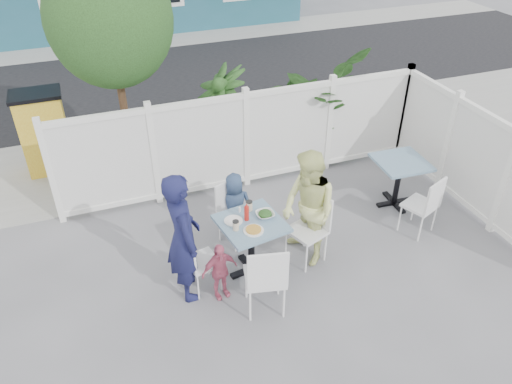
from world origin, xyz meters
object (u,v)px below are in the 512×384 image
object	(u,v)px
chair_right	(312,223)
woman	(308,209)
chair_near	(266,276)
man	(183,237)
toddler	(220,271)
boy	(235,206)
chair_back	(233,208)
spare_table	(400,171)
main_table	(251,233)
utility_cabinet	(45,134)
chair_left	(197,259)

from	to	relation	value
chair_right	woman	bearing A→B (deg)	64.88
chair_near	man	size ratio (longest dim) A/B	0.59
toddler	boy	bearing A→B (deg)	53.11
chair_right	chair_back	bearing A→B (deg)	28.77
spare_table	boy	distance (m)	2.56
chair_back	chair_near	xyz separation A→B (m)	(-0.08, -1.46, 0.06)
woman	toddler	xyz separation A→B (m)	(-1.28, -0.28, -0.40)
chair_back	boy	world-z (taller)	boy
main_table	boy	world-z (taller)	boy
woman	chair_back	bearing A→B (deg)	-141.67
toddler	utility_cabinet	bearing A→B (deg)	105.76
spare_table	woman	size ratio (longest dim) A/B	0.48
chair_back	woman	size ratio (longest dim) A/B	0.57
toddler	chair_near	bearing A→B (deg)	-57.29
chair_right	toddler	size ratio (longest dim) A/B	1.23
chair_left	chair_back	distance (m)	1.08
main_table	woman	bearing A→B (deg)	-0.32
chair_right	utility_cabinet	bearing A→B (deg)	21.19
utility_cabinet	chair_back	xyz separation A→B (m)	(2.33, -2.87, -0.15)
man	woman	size ratio (longest dim) A/B	1.07
spare_table	chair_right	size ratio (longest dim) A/B	0.79
main_table	chair_near	size ratio (longest dim) A/B	0.85
man	woman	distance (m)	1.63
chair_left	chair_back	bearing A→B (deg)	126.33
main_table	chair_right	xyz separation A→B (m)	(0.83, -0.01, -0.05)
chair_left	chair_right	bearing A→B (deg)	80.97
chair_left	man	world-z (taller)	man
chair_back	chair_near	bearing A→B (deg)	63.89
chair_back	chair_left	bearing A→B (deg)	24.97
chair_left	chair_back	xyz separation A→B (m)	(0.72, 0.80, 0.03)
utility_cabinet	woman	size ratio (longest dim) A/B	0.85
utility_cabinet	chair_left	distance (m)	4.01
utility_cabinet	woman	distance (m)	4.75
main_table	chair_near	distance (m)	0.74
chair_right	woman	size ratio (longest dim) A/B	0.61
utility_cabinet	chair_left	world-z (taller)	utility_cabinet
woman	toddler	bearing A→B (deg)	-86.60
toddler	chair_back	bearing A→B (deg)	53.90
utility_cabinet	chair_back	world-z (taller)	utility_cabinet
main_table	toddler	size ratio (longest dim) A/B	1.08
utility_cabinet	main_table	distance (m)	4.28
main_table	spare_table	distance (m)	2.68
chair_left	man	distance (m)	0.38
chair_right	toddler	xyz separation A→B (m)	(-1.34, -0.27, -0.17)
chair_left	woman	xyz separation A→B (m)	(1.50, 0.07, 0.30)
main_table	chair_left	size ratio (longest dim) A/B	1.01
man	chair_back	bearing A→B (deg)	-49.48
chair_back	woman	distance (m)	1.10
utility_cabinet	spare_table	xyz separation A→B (m)	(4.94, -2.94, -0.08)
boy	chair_right	bearing A→B (deg)	142.09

